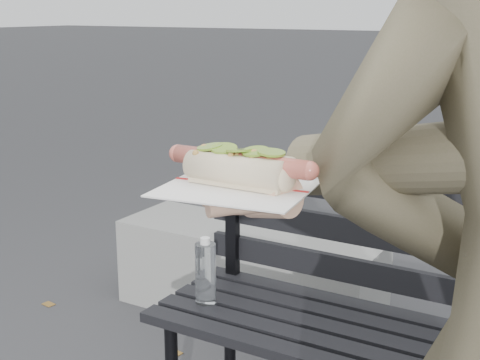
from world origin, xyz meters
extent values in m
cylinder|color=black|center=(-0.76, 1.03, 0.23)|extent=(0.04, 0.04, 0.45)
cube|color=black|center=(-0.09, 0.86, 0.47)|extent=(1.50, 0.07, 0.03)
cube|color=black|center=(-0.09, 0.95, 0.47)|extent=(1.50, 0.07, 0.03)
cube|color=black|center=(-0.09, 1.04, 0.47)|extent=(1.50, 0.07, 0.03)
cube|color=black|center=(-0.76, 1.05, 0.67)|extent=(0.04, 0.03, 0.42)
cube|color=black|center=(-0.09, 1.07, 0.57)|extent=(1.50, 0.02, 0.08)
cube|color=black|center=(-0.09, 1.07, 0.70)|extent=(1.50, 0.02, 0.08)
cube|color=black|center=(-0.09, 1.07, 0.83)|extent=(1.50, 0.02, 0.08)
cylinder|color=white|center=(-0.71, 0.81, 0.57)|extent=(0.06, 0.06, 0.19)
cylinder|color=white|center=(-0.71, 0.81, 0.68)|extent=(0.03, 0.03, 0.02)
cube|color=slate|center=(-1.05, 1.67, 0.20)|extent=(1.20, 0.40, 0.40)
cylinder|color=#4E4B34|center=(0.18, 0.04, 1.19)|extent=(0.51, 0.23, 0.19)
cylinder|color=#D8A384|center=(-0.04, -0.03, 1.12)|extent=(0.09, 0.08, 0.07)
ellipsoid|color=#D8A384|center=(-0.08, -0.04, 1.12)|extent=(0.10, 0.12, 0.03)
cylinder|color=#D8A384|center=(-0.14, -0.07, 1.12)|extent=(0.05, 0.02, 0.02)
cylinder|color=#D8A384|center=(-0.14, -0.05, 1.12)|extent=(0.05, 0.02, 0.02)
cylinder|color=#D8A384|center=(-0.14, -0.03, 1.12)|extent=(0.05, 0.02, 0.02)
cylinder|color=#D8A384|center=(-0.14, -0.01, 1.12)|extent=(0.05, 0.02, 0.02)
cylinder|color=#D8A384|center=(-0.07, -0.10, 1.12)|extent=(0.04, 0.05, 0.02)
cube|color=white|center=(-0.08, -0.04, 1.13)|extent=(0.21, 0.21, 0.00)
cube|color=#B21E1E|center=(-0.08, -0.04, 1.13)|extent=(0.19, 0.03, 0.00)
cylinder|color=#BE5849|center=(-0.08, -0.04, 1.17)|extent=(0.20, 0.02, 0.02)
sphere|color=#BE5849|center=(-0.18, -0.04, 1.17)|extent=(0.03, 0.02, 0.02)
sphere|color=#BE5849|center=(0.02, -0.04, 1.17)|extent=(0.03, 0.02, 0.02)
sphere|color=#9E6B2D|center=(-0.14, -0.03, 1.18)|extent=(0.01, 0.01, 0.01)
sphere|color=#9E6B2D|center=(-0.06, -0.05, 1.17)|extent=(0.01, 0.01, 0.01)
sphere|color=#9E6B2D|center=(-0.13, -0.04, 1.18)|extent=(0.01, 0.01, 0.01)
sphere|color=#9E6B2D|center=(-0.08, -0.03, 1.17)|extent=(0.01, 0.01, 0.01)
sphere|color=#9E6B2D|center=(-0.09, -0.02, 1.17)|extent=(0.01, 0.01, 0.01)
sphere|color=#9E6B2D|center=(-0.03, -0.06, 1.17)|extent=(0.01, 0.01, 0.01)
sphere|color=#9E6B2D|center=(-0.12, -0.04, 1.17)|extent=(0.01, 0.01, 0.01)
sphere|color=#9E6B2D|center=(-0.08, -0.03, 1.17)|extent=(0.01, 0.01, 0.01)
sphere|color=#9E6B2D|center=(-0.05, -0.03, 1.17)|extent=(0.01, 0.01, 0.01)
sphere|color=#9E6B2D|center=(-0.13, -0.02, 1.17)|extent=(0.01, 0.01, 0.01)
sphere|color=#9E6B2D|center=(-0.13, -0.03, 1.17)|extent=(0.01, 0.01, 0.01)
sphere|color=#9E6B2D|center=(-0.08, -0.05, 1.18)|extent=(0.01, 0.01, 0.01)
sphere|color=#9E6B2D|center=(-0.11, -0.04, 1.17)|extent=(0.01, 0.01, 0.01)
sphere|color=#9E6B2D|center=(-0.10, -0.03, 1.18)|extent=(0.01, 0.01, 0.01)
sphere|color=#9E6B2D|center=(-0.07, -0.05, 1.17)|extent=(0.01, 0.01, 0.01)
sphere|color=#9E6B2D|center=(-0.10, -0.02, 1.17)|extent=(0.01, 0.01, 0.01)
sphere|color=#9E6B2D|center=(-0.09, -0.06, 1.18)|extent=(0.01, 0.01, 0.01)
sphere|color=#9E6B2D|center=(-0.04, -0.04, 1.18)|extent=(0.01, 0.01, 0.01)
sphere|color=#9E6B2D|center=(-0.11, -0.04, 1.17)|extent=(0.01, 0.01, 0.01)
sphere|color=#9E6B2D|center=(-0.11, -0.05, 1.17)|extent=(0.01, 0.01, 0.01)
sphere|color=#9E6B2D|center=(-0.07, -0.02, 1.17)|extent=(0.01, 0.01, 0.01)
sphere|color=#9E6B2D|center=(-0.03, -0.02, 1.18)|extent=(0.01, 0.01, 0.01)
sphere|color=#9E6B2D|center=(-0.06, -0.04, 1.18)|extent=(0.01, 0.01, 0.01)
sphere|color=#9E6B2D|center=(-0.06, -0.02, 1.17)|extent=(0.01, 0.01, 0.01)
sphere|color=#9E6B2D|center=(-0.07, -0.06, 1.17)|extent=(0.01, 0.01, 0.01)
sphere|color=#9E6B2D|center=(-0.07, -0.05, 1.17)|extent=(0.01, 0.01, 0.01)
sphere|color=#9E6B2D|center=(-0.13, -0.02, 1.18)|extent=(0.01, 0.01, 0.01)
sphere|color=#9E6B2D|center=(-0.14, -0.06, 1.17)|extent=(0.01, 0.01, 0.01)
sphere|color=#9E6B2D|center=(-0.09, -0.04, 1.18)|extent=(0.01, 0.01, 0.01)
sphere|color=#9E6B2D|center=(-0.14, -0.06, 1.17)|extent=(0.01, 0.01, 0.01)
cylinder|color=olive|center=(-0.13, -0.04, 1.18)|extent=(0.04, 0.04, 0.01)
cylinder|color=olive|center=(-0.11, -0.04, 1.18)|extent=(0.04, 0.04, 0.01)
cylinder|color=olive|center=(-0.08, -0.04, 1.18)|extent=(0.04, 0.04, 0.01)
cylinder|color=olive|center=(-0.06, -0.04, 1.18)|extent=(0.04, 0.04, 0.01)
cylinder|color=olive|center=(-0.04, -0.04, 1.18)|extent=(0.04, 0.04, 0.01)
cube|color=brown|center=(-1.91, 1.27, 0.00)|extent=(0.06, 0.05, 0.00)
cube|color=brown|center=(-1.12, 1.19, 0.00)|extent=(0.05, 0.07, 0.00)
cube|color=brown|center=(-1.13, 2.27, 0.00)|extent=(0.05, 0.03, 0.00)
camera|label=1|loc=(0.35, -0.78, 1.36)|focal=50.00mm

